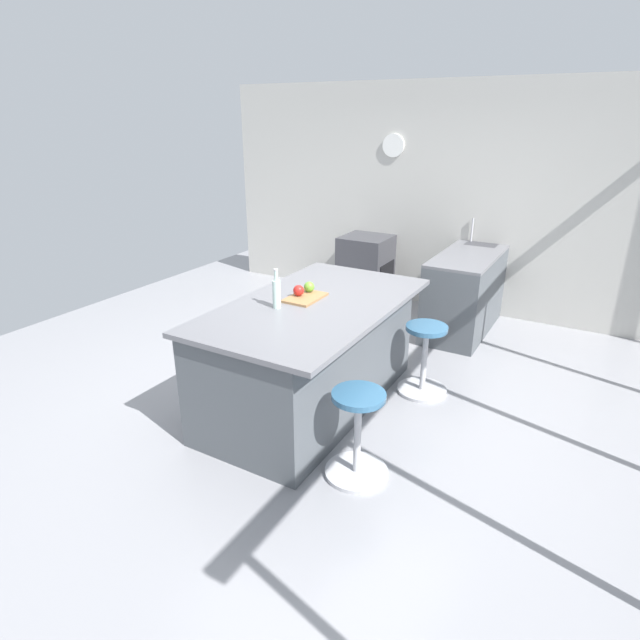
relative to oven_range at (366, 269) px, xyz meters
name	(u,v)px	position (x,y,z in m)	size (l,w,h in m)	color
ground_plane	(326,389)	(2.38, 0.74, -0.43)	(7.55, 7.55, 0.00)	gray
interior_partition_left	(435,198)	(-0.35, 0.74, 0.93)	(0.15, 5.81, 2.71)	beige
sink_cabinet	(474,283)	(0.00, 1.41, 0.02)	(2.13, 0.60, 1.17)	#4C5156
oven_range	(366,269)	(0.00, 0.00, 0.00)	(0.60, 0.61, 0.86)	#38383D
kitchen_island	(310,353)	(2.66, 0.74, 0.04)	(2.10, 1.19, 0.92)	#4C5156
stool_by_window	(424,361)	(1.99, 1.52, -0.13)	(0.44, 0.44, 0.64)	#B7B7BC
stool_middle	(357,437)	(3.32, 1.52, -0.13)	(0.44, 0.44, 0.64)	#B7B7BC
cutting_board	(305,298)	(2.61, 0.68, 0.50)	(0.36, 0.24, 0.02)	olive
apple_red	(299,291)	(2.63, 0.62, 0.56)	(0.09, 0.09, 0.09)	red
apple_green	(309,287)	(2.50, 0.64, 0.56)	(0.09, 0.09, 0.09)	#609E2D
water_bottle	(277,293)	(2.90, 0.60, 0.62)	(0.06, 0.06, 0.31)	silver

